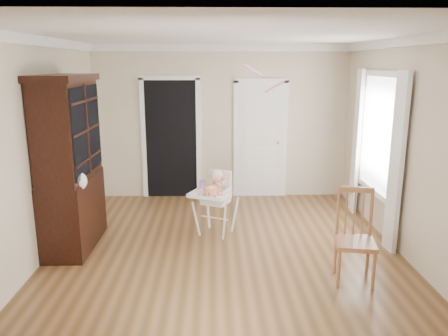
{
  "coord_description": "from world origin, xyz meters",
  "views": [
    {
      "loc": [
        -0.14,
        -5.25,
        2.37
      ],
      "look_at": [
        0.0,
        0.53,
        0.99
      ],
      "focal_mm": 35.0,
      "sensor_mm": 36.0,
      "label": 1
    }
  ],
  "objects_px": {
    "cake": "(211,191)",
    "high_chair": "(216,195)",
    "sippy_cup": "(202,185)",
    "china_cabinet": "(70,164)",
    "dining_chair": "(355,239)"
  },
  "relations": [
    {
      "from": "sippy_cup",
      "to": "dining_chair",
      "type": "relative_size",
      "value": 0.19
    },
    {
      "from": "high_chair",
      "to": "china_cabinet",
      "type": "bearing_deg",
      "value": -144.12
    },
    {
      "from": "sippy_cup",
      "to": "china_cabinet",
      "type": "xyz_separation_m",
      "value": [
        -1.69,
        -0.36,
        0.4
      ]
    },
    {
      "from": "cake",
      "to": "high_chair",
      "type": "bearing_deg",
      "value": 73.18
    },
    {
      "from": "dining_chair",
      "to": "cake",
      "type": "bearing_deg",
      "value": 152.03
    },
    {
      "from": "high_chair",
      "to": "cake",
      "type": "bearing_deg",
      "value": -82.07
    },
    {
      "from": "cake",
      "to": "china_cabinet",
      "type": "height_order",
      "value": "china_cabinet"
    },
    {
      "from": "china_cabinet",
      "to": "dining_chair",
      "type": "bearing_deg",
      "value": -17.11
    },
    {
      "from": "sippy_cup",
      "to": "high_chair",
      "type": "bearing_deg",
      "value": 3.83
    },
    {
      "from": "cake",
      "to": "dining_chair",
      "type": "relative_size",
      "value": 0.22
    },
    {
      "from": "china_cabinet",
      "to": "dining_chair",
      "type": "height_order",
      "value": "china_cabinet"
    },
    {
      "from": "sippy_cup",
      "to": "dining_chair",
      "type": "bearing_deg",
      "value": -39.29
    },
    {
      "from": "high_chair",
      "to": "china_cabinet",
      "type": "relative_size",
      "value": 0.41
    },
    {
      "from": "high_chair",
      "to": "dining_chair",
      "type": "relative_size",
      "value": 0.89
    },
    {
      "from": "cake",
      "to": "china_cabinet",
      "type": "distance_m",
      "value": 1.87
    }
  ]
}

